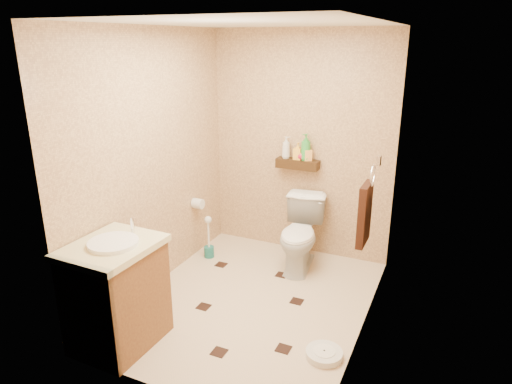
% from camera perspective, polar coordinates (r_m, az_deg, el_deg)
% --- Properties ---
extents(ground, '(2.50, 2.50, 0.00)m').
position_cam_1_polar(ground, '(4.30, -0.53, -13.55)').
color(ground, '#CAB294').
rests_on(ground, ground).
extents(wall_back, '(2.00, 0.04, 2.40)m').
position_cam_1_polar(wall_back, '(4.92, 5.60, 5.76)').
color(wall_back, tan).
rests_on(wall_back, ground).
extents(wall_front, '(2.00, 0.04, 2.40)m').
position_cam_1_polar(wall_front, '(2.78, -11.55, -4.79)').
color(wall_front, tan).
rests_on(wall_front, ground).
extents(wall_left, '(0.04, 2.50, 2.40)m').
position_cam_1_polar(wall_left, '(4.30, -12.79, 3.50)').
color(wall_left, tan).
rests_on(wall_left, ground).
extents(wall_right, '(0.04, 2.50, 2.40)m').
position_cam_1_polar(wall_right, '(3.51, 14.38, -0.01)').
color(wall_right, tan).
rests_on(wall_right, ground).
extents(ceiling, '(2.00, 2.50, 0.02)m').
position_cam_1_polar(ceiling, '(3.64, -0.65, 20.40)').
color(ceiling, silver).
rests_on(ceiling, wall_back).
extents(wall_shelf, '(0.46, 0.14, 0.10)m').
position_cam_1_polar(wall_shelf, '(4.89, 5.22, 3.52)').
color(wall_shelf, '#35220E').
rests_on(wall_shelf, wall_back).
extents(floor_accents, '(1.22, 1.43, 0.01)m').
position_cam_1_polar(floor_accents, '(4.26, -0.64, -13.82)').
color(floor_accents, black).
rests_on(floor_accents, ground).
extents(toilet, '(0.51, 0.77, 0.74)m').
position_cam_1_polar(toilet, '(4.75, 5.58, -5.29)').
color(toilet, white).
rests_on(toilet, ground).
extents(vanity, '(0.59, 0.71, 0.98)m').
position_cam_1_polar(vanity, '(3.73, -17.02, -12.00)').
color(vanity, brown).
rests_on(vanity, ground).
extents(bathroom_scale, '(0.29, 0.29, 0.06)m').
position_cam_1_polar(bathroom_scale, '(3.69, 8.51, -19.38)').
color(bathroom_scale, silver).
rests_on(bathroom_scale, ground).
extents(toilet_brush, '(0.11, 0.11, 0.48)m').
position_cam_1_polar(toilet_brush, '(5.04, -5.92, -6.34)').
color(toilet_brush, '#1A6B67').
rests_on(toilet_brush, ground).
extents(towel_ring, '(0.12, 0.30, 0.76)m').
position_cam_1_polar(towel_ring, '(3.84, 13.50, -2.36)').
color(towel_ring, silver).
rests_on(towel_ring, wall_right).
extents(toilet_paper, '(0.12, 0.11, 0.12)m').
position_cam_1_polar(toilet_paper, '(4.95, -7.27, -1.45)').
color(toilet_paper, silver).
rests_on(toilet_paper, wall_left).
extents(bottle_a, '(0.11, 0.11, 0.24)m').
position_cam_1_polar(bottle_a, '(4.89, 3.79, 5.59)').
color(bottle_a, silver).
rests_on(bottle_a, wall_shelf).
extents(bottle_b, '(0.08, 0.09, 0.18)m').
position_cam_1_polar(bottle_b, '(4.86, 5.25, 5.13)').
color(bottle_b, yellow).
rests_on(bottle_b, wall_shelf).
extents(bottle_c, '(0.14, 0.14, 0.13)m').
position_cam_1_polar(bottle_c, '(4.85, 5.69, 4.76)').
color(bottle_c, red).
rests_on(bottle_c, wall_shelf).
extents(bottle_d, '(0.15, 0.15, 0.28)m').
position_cam_1_polar(bottle_d, '(4.82, 6.24, 5.60)').
color(bottle_d, green).
rests_on(bottle_d, wall_shelf).
extents(bottle_e, '(0.11, 0.11, 0.17)m').
position_cam_1_polar(bottle_e, '(4.82, 6.50, 4.94)').
color(bottle_e, '#FFB054').
rests_on(bottle_e, wall_shelf).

